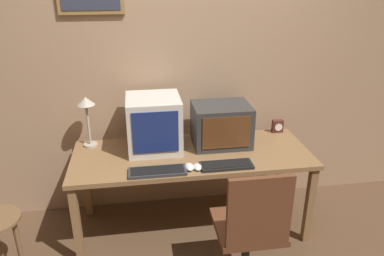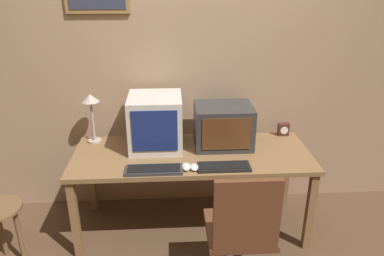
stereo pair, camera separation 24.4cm
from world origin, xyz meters
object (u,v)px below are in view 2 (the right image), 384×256
Objects in this scene: desk_lamp at (91,106)px; side_stool at (0,222)px; monitor_right at (223,126)px; keyboard_side at (224,167)px; keyboard_main at (154,170)px; mouse_near_keyboard at (194,167)px; mouse_far_corner at (186,167)px; office_chair at (240,242)px; desk_clock at (283,129)px; monitor_left at (156,122)px.

side_stool is at bearing -133.93° from desk_lamp.
monitor_right is 1.19× the size of keyboard_side.
side_stool is (-1.11, -0.08, -0.34)m from keyboard_main.
desk_lamp reaches higher than monitor_right.
keyboard_main is 1.16m from side_stool.
monitor_right reaches higher than mouse_near_keyboard.
mouse_near_keyboard is 0.93× the size of mouse_far_corner.
keyboard_side is at bearing 3.51° from side_stool.
office_chair is (0.27, -0.47, -0.29)m from mouse_near_keyboard.
side_stool is (-2.21, -0.66, -0.38)m from desk_clock.
desk_clock is at bearing 32.40° from mouse_far_corner.
side_stool is (-0.60, -0.62, -0.65)m from desk_lamp.
monitor_left is 1.03× the size of desk_lamp.
keyboard_side is (-0.04, -0.40, -0.16)m from monitor_right.
monitor_left is 4.14× the size of mouse_near_keyboard.
desk_clock is at bearing 8.32° from monitor_left.
desk_lamp is at bearing 133.76° from keyboard_main.
keyboard_main is 0.80m from desk_lamp.
desk_clock is 1.21m from office_chair.
mouse_far_corner is 0.65m from office_chair.
monitor_left reaches higher than desk_clock.
keyboard_side is 0.28m from mouse_far_corner.
monitor_right is 4.43× the size of mouse_near_keyboard.
mouse_far_corner is 1.03m from desk_clock.
keyboard_side is 0.92× the size of desk_lamp.
mouse_near_keyboard is at bearing 119.47° from office_chair.
mouse_near_keyboard is at bearing -179.78° from keyboard_side.
monitor_left reaches higher than mouse_far_corner.
monitor_right is 1.12× the size of keyboard_main.
desk_lamp is (-1.02, 0.52, 0.31)m from keyboard_side.
monitor_right reaches higher than office_chair.
keyboard_side is 0.40× the size of office_chair.
keyboard_side is 1.66m from side_stool.
office_chair reaches higher than mouse_near_keyboard.
keyboard_side is 0.56m from office_chair.
monitor_right is at bearing 56.50° from mouse_near_keyboard.
keyboard_side is at bearing 95.97° from office_chair.
keyboard_side is at bearing 1.75° from keyboard_main.
mouse_near_keyboard is at bearing -123.50° from monitor_right.
monitor_left is 1.12× the size of keyboard_side.
monitor_left is 0.46m from keyboard_main.
monitor_left is at bearing 122.22° from office_chair.
monitor_left is at bearing 125.28° from mouse_near_keyboard.
desk_lamp is at bearing 166.72° from monitor_left.
office_chair reaches higher than keyboard_side.
keyboard_main is 1.24m from desk_clock.
mouse_far_corner is at bearing 4.45° from side_stool.
monitor_right is 4.19× the size of desk_clock.
keyboard_main is 0.43× the size of office_chair.
monitor_right is 4.10× the size of mouse_far_corner.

